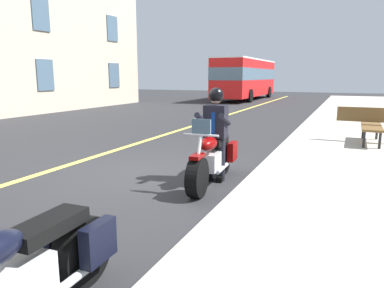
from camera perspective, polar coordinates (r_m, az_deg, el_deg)
ground_plane at (r=7.24m, az=-7.02°, el=-4.82°), size 80.00×80.00×0.00m
lane_center_stripe at (r=8.41m, az=-18.83°, el=-3.08°), size 60.00×0.16×0.01m
motorcycle_main at (r=6.52m, az=3.28°, el=-2.40°), size 2.22×0.69×1.26m
rider_main at (r=6.60m, az=3.78°, el=2.90°), size 0.65×0.58×1.74m
motorcycle_parked at (r=3.13m, az=-25.61°, el=-18.72°), size 2.22×0.64×1.26m
bus_far at (r=30.63m, az=8.67°, el=10.57°), size 11.05×2.70×3.30m
bench_sidewalk at (r=10.83m, az=26.87°, el=3.13°), size 1.81×1.80×0.95m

